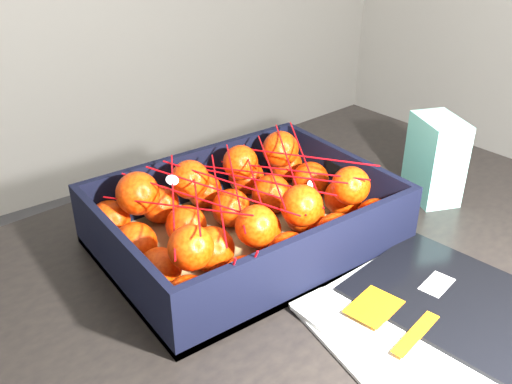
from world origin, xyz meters
TOP-DOWN VIEW (x-y plane):
  - table at (-0.22, -0.04)m, footprint 1.26×0.90m
  - magazine_stack at (-0.18, -0.27)m, footprint 0.35×0.31m
  - produce_crate at (-0.27, 0.04)m, footprint 0.45×0.34m
  - clementine_heap at (-0.27, 0.05)m, footprint 0.43×0.32m
  - mesh_net at (-0.27, 0.04)m, footprint 0.38×0.30m
  - retail_carton at (0.11, -0.03)m, footprint 0.10×0.12m

SIDE VIEW (x-z plane):
  - table at x=-0.22m, z-range 0.28..1.03m
  - magazine_stack at x=-0.18m, z-range 0.75..0.77m
  - produce_crate at x=-0.27m, z-range 0.73..0.83m
  - clementine_heap at x=-0.27m, z-range 0.75..0.87m
  - retail_carton at x=0.11m, z-range 0.75..0.91m
  - mesh_net at x=-0.27m, z-range 0.81..0.92m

